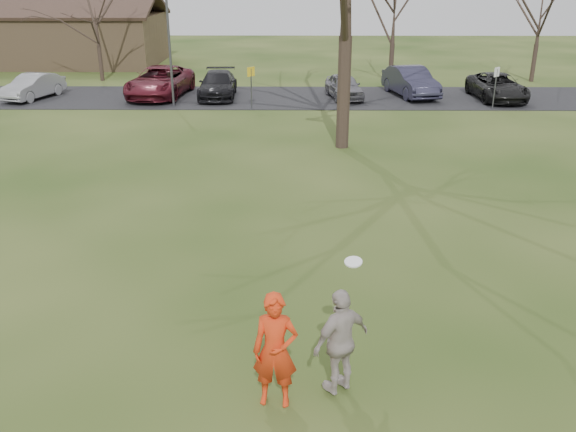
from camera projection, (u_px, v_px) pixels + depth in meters
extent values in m
plane|color=#1E380F|center=(285.00, 393.00, 9.86)|extent=(120.00, 120.00, 0.00)
cube|color=black|center=(292.00, 97.00, 33.04)|extent=(62.00, 6.50, 0.04)
imported|color=red|center=(275.00, 351.00, 9.31)|extent=(0.74, 0.52, 1.93)
imported|color=#929497|center=(33.00, 86.00, 32.40)|extent=(2.42, 4.18, 1.30)
imported|color=#591521|center=(160.00, 82.00, 32.91)|extent=(3.21, 5.98, 1.60)
imported|color=black|center=(218.00, 85.00, 32.75)|extent=(2.05, 4.74, 1.36)
imported|color=slate|center=(344.00, 86.00, 32.50)|extent=(2.13, 3.95, 1.28)
imported|color=#2B2A40|center=(411.00, 81.00, 33.06)|extent=(2.67, 5.00, 1.57)
imported|color=black|center=(497.00, 87.00, 32.18)|extent=(2.37, 4.91, 1.35)
imported|color=#B0A49E|center=(341.00, 341.00, 9.52)|extent=(1.12, 0.99, 1.81)
cylinder|color=white|center=(353.00, 262.00, 9.04)|extent=(0.27, 0.27, 0.10)
cube|color=#8C6D4C|center=(22.00, 40.00, 44.64)|extent=(20.00, 8.00, 3.50)
cube|color=#33231C|center=(4.00, 5.00, 41.80)|extent=(20.60, 4.40, 1.78)
cube|color=#33231C|center=(28.00, 2.00, 45.61)|extent=(20.60, 4.40, 1.78)
cylinder|color=#47474C|center=(170.00, 46.00, 29.67)|extent=(0.12, 0.12, 6.00)
cylinder|color=#47474C|center=(251.00, 89.00, 29.91)|extent=(0.06, 0.06, 2.00)
cube|color=yellow|center=(251.00, 72.00, 29.59)|extent=(0.35, 0.35, 0.45)
cylinder|color=#47474C|center=(495.00, 90.00, 29.80)|extent=(0.06, 0.06, 2.00)
cube|color=silver|center=(497.00, 72.00, 29.48)|extent=(0.35, 0.35, 0.45)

